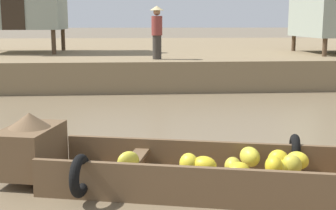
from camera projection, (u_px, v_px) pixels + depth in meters
ground_plane at (173, 115)px, 10.65m from camera, size 300.00×300.00×0.00m
riverbank_strip at (150, 54)px, 23.48m from camera, size 160.00×20.00×0.95m
banana_boat at (199, 165)px, 5.91m from camera, size 5.25×2.27×0.93m
vendor_person at (157, 30)px, 14.45m from camera, size 0.44×0.44×1.66m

